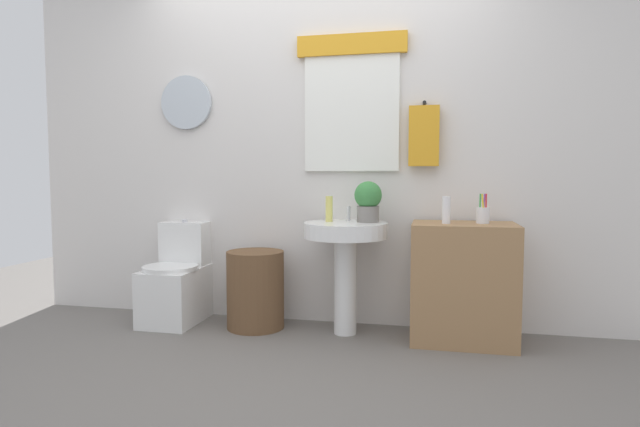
% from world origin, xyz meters
% --- Properties ---
extents(ground_plane, '(8.00, 8.00, 0.00)m').
position_xyz_m(ground_plane, '(0.00, 0.00, 0.00)').
color(ground_plane, slate).
extents(back_wall, '(4.40, 0.18, 2.60)m').
position_xyz_m(back_wall, '(0.00, 1.15, 1.31)').
color(back_wall, silver).
rests_on(back_wall, ground_plane).
extents(toilet, '(0.38, 0.51, 0.73)m').
position_xyz_m(toilet, '(-0.99, 0.88, 0.28)').
color(toilet, white).
rests_on(toilet, ground_plane).
extents(laundry_hamper, '(0.39, 0.39, 0.53)m').
position_xyz_m(laundry_hamper, '(-0.39, 0.85, 0.27)').
color(laundry_hamper, brown).
rests_on(laundry_hamper, ground_plane).
extents(pedestal_sink, '(0.55, 0.55, 0.74)m').
position_xyz_m(pedestal_sink, '(0.24, 0.85, 0.57)').
color(pedestal_sink, white).
rests_on(pedestal_sink, ground_plane).
extents(faucet, '(0.03, 0.03, 0.10)m').
position_xyz_m(faucet, '(0.24, 0.97, 0.79)').
color(faucet, silver).
rests_on(faucet, pedestal_sink).
extents(wooden_cabinet, '(0.64, 0.44, 0.75)m').
position_xyz_m(wooden_cabinet, '(0.99, 0.85, 0.38)').
color(wooden_cabinet, '#9E754C').
rests_on(wooden_cabinet, ground_plane).
extents(soap_bottle, '(0.05, 0.05, 0.17)m').
position_xyz_m(soap_bottle, '(0.12, 0.90, 0.83)').
color(soap_bottle, '#DBD166').
rests_on(soap_bottle, pedestal_sink).
extents(potted_plant, '(0.18, 0.18, 0.27)m').
position_xyz_m(potted_plant, '(0.38, 0.91, 0.89)').
color(potted_plant, slate).
rests_on(potted_plant, pedestal_sink).
extents(lotion_bottle, '(0.05, 0.05, 0.17)m').
position_xyz_m(lotion_bottle, '(0.88, 0.81, 0.84)').
color(lotion_bottle, white).
rests_on(lotion_bottle, wooden_cabinet).
extents(toothbrush_cup, '(0.08, 0.08, 0.19)m').
position_xyz_m(toothbrush_cup, '(1.10, 0.87, 0.81)').
color(toothbrush_cup, silver).
rests_on(toothbrush_cup, wooden_cabinet).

